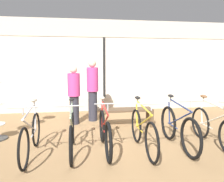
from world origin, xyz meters
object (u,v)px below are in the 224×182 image
object	(u,v)px
bicycle_left	(72,133)
bicycle_right	(178,128)
bicycle_center_right	(143,131)
display_bench	(126,112)
bicycle_center_left	(105,131)
bicycle_far_left	(31,135)
customer_near_rack	(74,94)
bicycle_far_right	(213,128)
customer_by_window	(93,89)

from	to	relation	value
bicycle_left	bicycle_right	bearing A→B (deg)	-1.53
bicycle_right	bicycle_center_right	bearing A→B (deg)	-175.92
display_bench	bicycle_center_right	bearing A→B (deg)	-91.20
bicycle_center_left	display_bench	bearing A→B (deg)	63.39
bicycle_far_left	bicycle_center_left	bearing A→B (deg)	1.44
bicycle_far_left	display_bench	xyz separation A→B (m)	(2.16, 1.58, 0.00)
bicycle_center_right	bicycle_left	bearing A→B (deg)	175.37
bicycle_center_left	display_bench	size ratio (longest dim) A/B	1.23
bicycle_center_left	bicycle_right	distance (m)	1.50
bicycle_left	customer_near_rack	world-z (taller)	customer_near_rack
bicycle_left	bicycle_center_right	xyz separation A→B (m)	(1.37, -0.11, 0.01)
bicycle_right	bicycle_far_right	bearing A→B (deg)	-3.00
bicycle_far_left	bicycle_left	distance (m)	0.75
bicycle_center_left	customer_by_window	world-z (taller)	customer_by_window
bicycle_center_right	bicycle_center_left	bearing A→B (deg)	171.07
bicycle_far_left	bicycle_center_right	size ratio (longest dim) A/B	0.99
bicycle_center_left	bicycle_far_right	bearing A→B (deg)	-2.58
bicycle_center_left	customer_near_rack	distance (m)	2.15
bicycle_far_left	bicycle_far_right	size ratio (longest dim) A/B	1.00
bicycle_center_left	bicycle_right	bearing A→B (deg)	-2.36
customer_near_rack	customer_by_window	world-z (taller)	customer_by_window
bicycle_far_left	bicycle_left	world-z (taller)	bicycle_far_left
bicycle_center_right	display_bench	world-z (taller)	bicycle_center_right
bicycle_center_right	bicycle_far_right	world-z (taller)	bicycle_center_right
bicycle_right	bicycle_left	bearing A→B (deg)	178.47
bicycle_center_left	display_bench	xyz separation A→B (m)	(0.77, 1.54, 0.01)
bicycle_left	bicycle_far_right	distance (m)	2.89
bicycle_far_right	display_bench	distance (m)	2.21
bicycle_center_left	display_bench	distance (m)	1.72
bicycle_left	customer_near_rack	distance (m)	2.06
bicycle_left	bicycle_right	xyz separation A→B (m)	(2.13, -0.06, 0.02)
bicycle_far_left	display_bench	world-z (taller)	bicycle_far_left
bicycle_center_right	bicycle_right	bearing A→B (deg)	4.08
bicycle_center_right	customer_by_window	xyz separation A→B (m)	(-0.83, 2.40, 0.56)
customer_near_rack	bicycle_center_right	bearing A→B (deg)	-57.26
bicycle_center_left	customer_by_window	xyz separation A→B (m)	(-0.09, 2.28, 0.57)
bicycle_center_right	display_bench	size ratio (longest dim) A/B	1.25
bicycle_far_right	customer_near_rack	world-z (taller)	customer_near_rack
bicycle_center_right	customer_near_rack	world-z (taller)	customer_near_rack
bicycle_far_left	bicycle_center_right	bearing A→B (deg)	-2.19
bicycle_right	display_bench	world-z (taller)	bicycle_right
bicycle_left	bicycle_right	world-z (taller)	bicycle_right
bicycle_left	bicycle_far_right	size ratio (longest dim) A/B	0.99
bicycle_center_right	customer_near_rack	xyz separation A→B (m)	(-1.36, 2.12, 0.46)
bicycle_far_left	customer_near_rack	xyz separation A→B (m)	(0.76, 2.04, 0.46)
bicycle_center_left	customer_by_window	size ratio (longest dim) A/B	0.95
bicycle_far_left	customer_by_window	bearing A→B (deg)	60.80
bicycle_center_left	bicycle_center_right	bearing A→B (deg)	-8.93
bicycle_center_left	bicycle_right	size ratio (longest dim) A/B	0.98
bicycle_right	bicycle_center_left	bearing A→B (deg)	177.64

